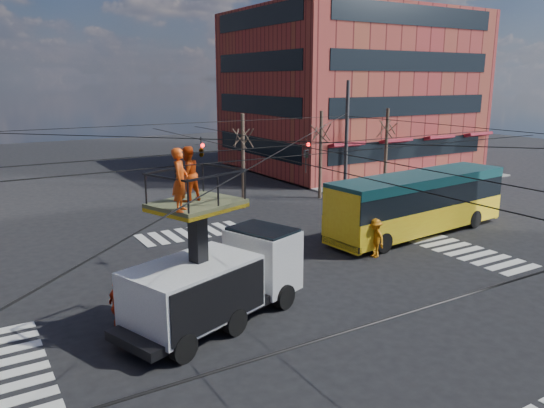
{
  "coord_description": "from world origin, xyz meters",
  "views": [
    {
      "loc": [
        -10.45,
        -15.61,
        8.05
      ],
      "look_at": [
        0.64,
        2.76,
        2.99
      ],
      "focal_mm": 35.0,
      "sensor_mm": 36.0,
      "label": 1
    }
  ],
  "objects_px": {
    "city_bus": "(418,202)",
    "traffic_cone": "(181,327)",
    "flagger": "(375,238)",
    "utility_truck": "(217,264)",
    "worker_ground": "(119,307)"
  },
  "relations": [
    {
      "from": "worker_ground",
      "to": "flagger",
      "type": "distance_m",
      "value": 12.35
    },
    {
      "from": "city_bus",
      "to": "traffic_cone",
      "type": "xyz_separation_m",
      "value": [
        -15.24,
        -4.63,
        -1.35
      ]
    },
    {
      "from": "traffic_cone",
      "to": "flagger",
      "type": "height_order",
      "value": "flagger"
    },
    {
      "from": "city_bus",
      "to": "flagger",
      "type": "xyz_separation_m",
      "value": [
        -4.6,
        -1.79,
        -0.81
      ]
    },
    {
      "from": "utility_truck",
      "to": "city_bus",
      "type": "height_order",
      "value": "utility_truck"
    },
    {
      "from": "city_bus",
      "to": "traffic_cone",
      "type": "bearing_deg",
      "value": -168.52
    },
    {
      "from": "utility_truck",
      "to": "traffic_cone",
      "type": "bearing_deg",
      "value": 179.96
    },
    {
      "from": "utility_truck",
      "to": "flagger",
      "type": "xyz_separation_m",
      "value": [
        9.09,
        2.28,
        -1.11
      ]
    },
    {
      "from": "utility_truck",
      "to": "worker_ground",
      "type": "distance_m",
      "value": 3.38
    },
    {
      "from": "city_bus",
      "to": "flagger",
      "type": "bearing_deg",
      "value": -164.19
    },
    {
      "from": "flagger",
      "to": "traffic_cone",
      "type": "bearing_deg",
      "value": -72.67
    },
    {
      "from": "worker_ground",
      "to": "flagger",
      "type": "height_order",
      "value": "worker_ground"
    },
    {
      "from": "city_bus",
      "to": "flagger",
      "type": "height_order",
      "value": "city_bus"
    },
    {
      "from": "worker_ground",
      "to": "city_bus",
      "type": "bearing_deg",
      "value": -91.08
    },
    {
      "from": "traffic_cone",
      "to": "flagger",
      "type": "relative_size",
      "value": 0.4
    }
  ]
}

